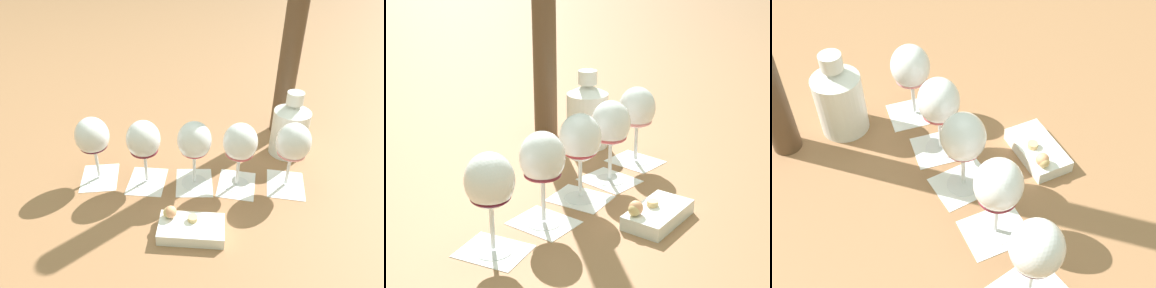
% 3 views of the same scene
% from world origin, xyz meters
% --- Properties ---
extents(ground_plane, '(8.00, 8.00, 0.00)m').
position_xyz_m(ground_plane, '(0.00, 0.00, 0.00)').
color(ground_plane, '#936642').
extents(tasting_card_0, '(0.14, 0.15, 0.00)m').
position_xyz_m(tasting_card_0, '(-0.23, 0.10, 0.00)').
color(tasting_card_0, white).
rests_on(tasting_card_0, ground_plane).
extents(tasting_card_1, '(0.14, 0.15, 0.00)m').
position_xyz_m(tasting_card_1, '(-0.11, 0.06, 0.00)').
color(tasting_card_1, white).
rests_on(tasting_card_1, ground_plane).
extents(tasting_card_2, '(0.13, 0.14, 0.00)m').
position_xyz_m(tasting_card_2, '(-0.01, 0.01, 0.00)').
color(tasting_card_2, white).
rests_on(tasting_card_2, ground_plane).
extents(tasting_card_3, '(0.14, 0.15, 0.00)m').
position_xyz_m(tasting_card_3, '(0.11, -0.04, 0.00)').
color(tasting_card_3, white).
rests_on(tasting_card_3, ground_plane).
extents(tasting_card_4, '(0.12, 0.14, 0.00)m').
position_xyz_m(tasting_card_4, '(0.22, -0.11, 0.00)').
color(tasting_card_4, white).
rests_on(tasting_card_4, ground_plane).
extents(wine_glass_0, '(0.08, 0.08, 0.18)m').
position_xyz_m(wine_glass_0, '(-0.23, 0.10, 0.13)').
color(wine_glass_0, white).
rests_on(wine_glass_0, tasting_card_0).
extents(wine_glass_1, '(0.08, 0.08, 0.18)m').
position_xyz_m(wine_glass_1, '(-0.11, 0.06, 0.13)').
color(wine_glass_1, white).
rests_on(wine_glass_1, tasting_card_1).
extents(wine_glass_2, '(0.08, 0.08, 0.18)m').
position_xyz_m(wine_glass_2, '(-0.01, 0.01, 0.12)').
color(wine_glass_2, white).
rests_on(wine_glass_2, tasting_card_2).
extents(wine_glass_3, '(0.08, 0.08, 0.18)m').
position_xyz_m(wine_glass_3, '(0.11, -0.04, 0.13)').
color(wine_glass_3, white).
rests_on(wine_glass_3, tasting_card_3).
extents(wine_glass_4, '(0.08, 0.08, 0.18)m').
position_xyz_m(wine_glass_4, '(0.22, -0.11, 0.13)').
color(wine_glass_4, white).
rests_on(wine_glass_4, tasting_card_4).
extents(ceramic_vase, '(0.10, 0.10, 0.19)m').
position_xyz_m(ceramic_vase, '(-0.32, -0.03, 0.08)').
color(ceramic_vase, white).
rests_on(ceramic_vase, ground_plane).
extents(snack_dish, '(0.16, 0.14, 0.06)m').
position_xyz_m(snack_dish, '(0.07, 0.16, 0.02)').
color(snack_dish, white).
rests_on(snack_dish, ground_plane).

